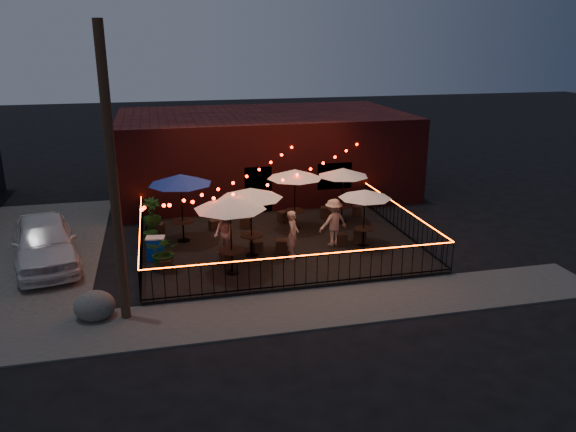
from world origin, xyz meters
The scene contains 36 objects.
ground centered at (0.00, 0.00, 0.00)m, with size 110.00×110.00×0.00m, color black.
patio centered at (0.00, 2.00, 0.07)m, with size 10.00×8.00×0.15m, color black.
sidewalk centered at (0.00, -3.25, 0.03)m, with size 18.00×2.50×0.05m, color #3C3A38.
brick_building centered at (1.00, 9.99, 2.00)m, with size 14.00×8.00×4.00m.
utility_pole centered at (-5.40, -2.60, 4.00)m, with size 0.26×0.26×8.00m, color #342415.
fence_front centered at (0.00, -2.00, 0.66)m, with size 10.00×0.04×1.04m.
fence_left centered at (-5.00, 2.00, 0.66)m, with size 0.04×8.00×1.04m.
fence_right centered at (5.00, 2.00, 0.66)m, with size 0.04×8.00×1.04m.
festoon_lights centered at (-1.01, 1.70, 2.52)m, with size 10.02×8.72×1.32m.
cafe_table_0 centered at (-2.09, -0.42, 2.50)m, with size 2.89×2.89×2.58m.
cafe_table_1 centered at (-3.46, 3.02, 2.54)m, with size 2.79×2.79×2.61m.
cafe_table_2 centered at (-1.19, 0.97, 2.41)m, with size 2.48×2.48×2.48m.
cafe_table_3 centered at (1.01, 3.47, 2.39)m, with size 2.39×2.39×2.45m.
cafe_table_4 centered at (3.02, 0.99, 2.11)m, with size 2.54×2.54×2.15m.
cafe_table_5 centered at (3.13, 3.82, 2.27)m, with size 2.37×2.37×2.32m.
bistro_chair_0 centered at (-4.21, 0.14, 0.37)m, with size 0.38×0.38×0.44m, color black.
bistro_chair_1 centered at (-2.17, 0.43, 0.37)m, with size 0.38×0.38×0.45m, color black.
bistro_chair_2 centered at (-4.36, 3.97, 0.38)m, with size 0.38×0.38×0.45m, color black.
bistro_chair_3 centered at (-2.20, 3.98, 0.37)m, with size 0.37×0.37×0.43m, color black.
bistro_chair_4 centered at (-0.99, 1.19, 0.36)m, with size 0.35×0.35×0.42m, color black.
bistro_chair_5 centered at (-0.09, 0.98, 0.39)m, with size 0.41×0.41×0.48m, color black.
bistro_chair_6 centered at (-0.93, 3.97, 0.39)m, with size 0.40×0.40×0.47m, color black.
bistro_chair_7 centered at (0.75, 4.36, 0.38)m, with size 0.39×0.39×0.46m, color black.
bistro_chair_8 centered at (2.24, 1.25, 0.36)m, with size 0.36×0.36×0.43m, color black.
bistro_chair_9 centered at (2.99, 1.29, 0.40)m, with size 0.43×0.43×0.51m, color black.
bistro_chair_10 centered at (2.64, 4.52, 0.39)m, with size 0.41×0.41×0.48m, color black.
bistro_chair_11 centered at (4.04, 4.49, 0.37)m, with size 0.37×0.37×0.44m, color black.
patron_a centered at (0.17, 0.41, 1.01)m, with size 0.63×0.41×1.72m, color tan.
patron_b centered at (-2.15, 1.11, 0.98)m, with size 0.80×0.63×1.65m, color #D2B591.
patron_c centered at (1.94, 1.31, 1.04)m, with size 1.14×0.66×1.77m, color tan.
potted_shrub_a centered at (-4.22, 0.42, 0.75)m, with size 1.08×0.94×1.20m, color #143F0E.
potted_shrub_b centered at (-4.60, 2.75, 0.77)m, with size 0.69×0.55×1.25m, color #1B400D.
potted_shrub_c centered at (-4.60, 4.65, 0.80)m, with size 0.73×0.73×1.30m, color #153E0C.
cooler centered at (-4.50, 1.33, 0.57)m, with size 0.69×0.54×0.83m.
boulder centered at (-6.23, -2.42, 0.39)m, with size 1.01×0.86×0.79m, color #44443F.
car_white centered at (-8.21, 2.09, 0.85)m, with size 2.01×5.01×1.71m, color silver.
Camera 1 is at (-4.26, -17.45, 7.54)m, focal length 35.00 mm.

